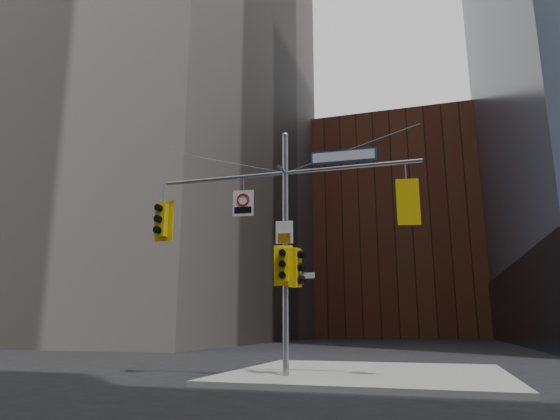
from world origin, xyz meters
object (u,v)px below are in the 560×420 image
Objects in this scene: signal_assembly at (285,224)px; street_sign_blade at (343,156)px; regulatory_sign_arm at (243,202)px; traffic_light_pole_front at (283,265)px; traffic_light_west_arm at (161,220)px; traffic_light_pole_side at (296,267)px; traffic_light_east_arm at (407,203)px.

signal_assembly is 4.13× the size of street_sign_blade.
signal_assembly reaches higher than regulatory_sign_arm.
street_sign_blade is 3.33m from regulatory_sign_arm.
signal_assembly is 6.89× the size of traffic_light_pole_front.
traffic_light_west_arm reaches higher than traffic_light_pole_side.
traffic_light_pole_side is (0.33, -0.00, -1.29)m from signal_assembly.
traffic_light_east_arm is at bearing 1.67° from traffic_light_west_arm.
traffic_light_pole_front is 0.60× the size of street_sign_blade.
traffic_light_east_arm is 3.61m from traffic_light_pole_side.
signal_assembly is 1.26m from traffic_light_pole_front.
traffic_light_pole_front reaches higher than traffic_light_pole_side.
signal_assembly reaches higher than traffic_light_west_arm.
traffic_light_pole_side is at bearing -8.91° from traffic_light_east_arm.
traffic_light_pole_side is 2.64m from regulatory_sign_arm.
traffic_light_west_arm is at bearing -9.04° from traffic_light_east_arm.
traffic_light_east_arm reaches higher than traffic_light_pole_side.
signal_assembly is at bearing 1.58° from traffic_light_west_arm.
traffic_light_pole_side is at bearing 177.82° from street_sign_blade.
street_sign_blade is (5.94, -0.01, 1.55)m from traffic_light_west_arm.
traffic_light_east_arm is at bearing -5.75° from regulatory_sign_arm.
signal_assembly reaches higher than traffic_light_pole_front.
traffic_light_pole_front is (4.16, -0.28, -1.61)m from traffic_light_west_arm.
traffic_light_east_arm is 4.88m from regulatory_sign_arm.
regulatory_sign_arm is (-1.34, -0.02, 0.76)m from signal_assembly.
regulatory_sign_arm is at bearing -8.70° from traffic_light_east_arm.
regulatory_sign_arm is (-3.12, -0.02, -1.17)m from street_sign_blade.
regulatory_sign_arm is (-1.34, 0.25, 1.99)m from traffic_light_pole_front.
traffic_light_pole_side is (4.48, -0.01, -1.67)m from traffic_light_west_arm.
street_sign_blade is at bearing 1.67° from traffic_light_west_arm.
traffic_light_east_arm is at bearing -7.06° from traffic_light_pole_front.
traffic_light_pole_front is 1.44× the size of regulatory_sign_arm.
traffic_light_pole_side is at bearing 1.58° from traffic_light_west_arm.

